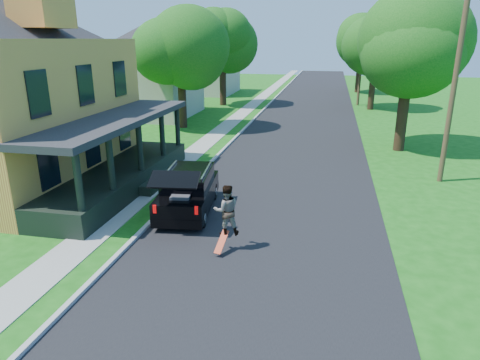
% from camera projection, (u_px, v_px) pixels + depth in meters
% --- Properties ---
extents(ground, '(140.00, 140.00, 0.00)m').
position_uv_depth(ground, '(249.00, 277.00, 11.71)').
color(ground, '#145310').
rests_on(ground, ground).
extents(street, '(8.00, 120.00, 0.02)m').
position_uv_depth(street, '(302.00, 131.00, 30.29)').
color(street, black).
rests_on(street, ground).
extents(curb, '(0.15, 120.00, 0.12)m').
position_uv_depth(curb, '(246.00, 128.00, 31.08)').
color(curb, '#9E9E99').
rests_on(curb, ground).
extents(sidewalk, '(1.30, 120.00, 0.03)m').
position_uv_depth(sidewalk, '(225.00, 127.00, 31.38)').
color(sidewalk, '#9C9C93').
rests_on(sidewalk, ground).
extents(front_walk, '(6.50, 1.20, 0.03)m').
position_uv_depth(front_walk, '(66.00, 184.00, 19.14)').
color(front_walk, '#9C9C93').
rests_on(front_walk, ground).
extents(neighbor_house_mid, '(12.78, 12.78, 8.30)m').
position_uv_depth(neighbor_house_mid, '(143.00, 64.00, 35.32)').
color(neighbor_house_mid, '#B7B6A2').
rests_on(neighbor_house_mid, ground).
extents(neighbor_house_far, '(12.78, 12.78, 8.30)m').
position_uv_depth(neighbor_house_far, '(200.00, 57.00, 50.18)').
color(neighbor_house_far, '#B7B6A2').
rests_on(neighbor_house_far, ground).
extents(black_suv, '(2.22, 4.66, 2.10)m').
position_uv_depth(black_suv, '(188.00, 191.00, 15.90)').
color(black_suv, black).
rests_on(black_suv, ground).
extents(skateboarder, '(0.94, 0.85, 1.59)m').
position_uv_depth(skateboarder, '(226.00, 210.00, 12.89)').
color(skateboarder, black).
rests_on(skateboarder, ground).
extents(skateboard, '(0.35, 0.67, 0.54)m').
position_uv_depth(skateboard, '(222.00, 243.00, 12.86)').
color(skateboard, red).
rests_on(skateboard, ground).
extents(tree_left_mid, '(6.62, 6.70, 9.07)m').
position_uv_depth(tree_left_mid, '(180.00, 43.00, 29.64)').
color(tree_left_mid, black).
rests_on(tree_left_mid, ground).
extents(tree_left_far, '(6.79, 6.45, 9.71)m').
position_uv_depth(tree_left_far, '(222.00, 35.00, 40.01)').
color(tree_left_far, black).
rests_on(tree_left_far, ground).
extents(tree_right_near, '(7.25, 6.94, 9.07)m').
position_uv_depth(tree_right_near, '(410.00, 44.00, 23.18)').
color(tree_right_near, black).
rests_on(tree_right_near, ground).
extents(tree_right_mid, '(5.83, 5.64, 8.75)m').
position_uv_depth(tree_right_mid, '(376.00, 44.00, 37.60)').
color(tree_right_mid, black).
rests_on(tree_right_mid, ground).
extents(tree_right_far, '(7.23, 6.92, 9.79)m').
position_uv_depth(tree_right_far, '(361.00, 36.00, 49.98)').
color(tree_right_far, black).
rests_on(tree_right_far, ground).
extents(utility_pole_near, '(1.43, 0.24, 9.04)m').
position_uv_depth(utility_pole_near, '(456.00, 77.00, 18.11)').
color(utility_pole_near, '#513625').
rests_on(utility_pole_near, ground).
extents(utility_pole_far, '(1.50, 0.26, 7.55)m').
position_uv_depth(utility_pole_far, '(361.00, 64.00, 40.69)').
color(utility_pole_far, '#513625').
rests_on(utility_pole_far, ground).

